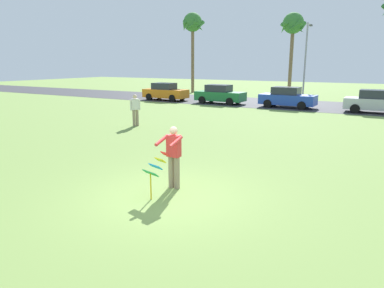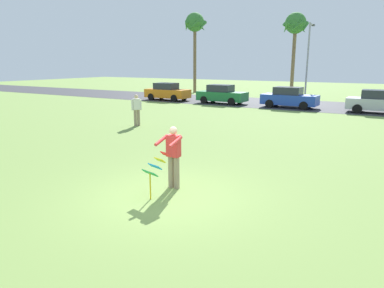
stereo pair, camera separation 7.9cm
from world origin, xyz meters
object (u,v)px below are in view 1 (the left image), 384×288
object	(u,v)px
parked_car_blue	(287,98)
palm_tree_left_near	(193,26)
parked_car_silver	(377,102)
palm_tree_right_near	(293,27)
person_kite_flyer	(173,155)
parked_car_green	(220,95)
person_walker_far	(135,109)
kite_held	(156,168)
parked_car_orange	(165,92)
streetlight_pole	(306,56)

from	to	relation	value
parked_car_blue	palm_tree_left_near	xyz separation A→B (m)	(-13.52, 8.96, 6.75)
parked_car_silver	palm_tree_right_near	distance (m)	14.74
person_kite_flyer	palm_tree_right_near	xyz separation A→B (m)	(-4.51, 29.68, 6.04)
parked_car_silver	palm_tree_right_near	world-z (taller)	palm_tree_right_near
parked_car_green	person_walker_far	size ratio (longest dim) A/B	2.46
palm_tree_left_near	person_walker_far	distance (m)	23.74
palm_tree_left_near	palm_tree_right_near	size ratio (longest dim) A/B	1.07
kite_held	parked_car_green	world-z (taller)	parked_car_green
parked_car_orange	parked_car_blue	xyz separation A→B (m)	(11.38, 0.00, 0.00)
person_kite_flyer	kite_held	distance (m)	0.84
palm_tree_right_near	person_walker_far	xyz separation A→B (m)	(-2.62, -22.42, -6.06)
parked_car_orange	person_walker_far	xyz separation A→B (m)	(6.27, -12.24, 0.16)
parked_car_orange	parked_car_blue	world-z (taller)	same
kite_held	parked_car_silver	world-z (taller)	parked_car_silver
parked_car_blue	person_walker_far	world-z (taller)	person_walker_far
palm_tree_right_near	parked_car_blue	bearing A→B (deg)	-76.31
kite_held	palm_tree_right_near	bearing A→B (deg)	98.39
parked_car_silver	streetlight_pole	size ratio (longest dim) A/B	0.60
person_kite_flyer	kite_held	bearing A→B (deg)	-90.73
parked_car_green	person_walker_far	distance (m)	12.26
kite_held	person_walker_far	world-z (taller)	person_walker_far
person_walker_far	kite_held	bearing A→B (deg)	-48.64
person_kite_flyer	streetlight_pole	bearing A→B (deg)	95.09
palm_tree_left_near	person_walker_far	size ratio (longest dim) A/B	5.19
person_kite_flyer	kite_held	world-z (taller)	person_kite_flyer
person_kite_flyer	palm_tree_left_near	bearing A→B (deg)	118.65
parked_car_orange	parked_car_silver	world-z (taller)	same
streetlight_pole	person_walker_far	xyz separation A→B (m)	(-4.77, -19.33, -3.06)
palm_tree_left_near	palm_tree_right_near	distance (m)	11.12
palm_tree_right_near	streetlight_pole	distance (m)	4.81
person_walker_far	palm_tree_right_near	bearing A→B (deg)	83.33
kite_held	palm_tree_left_near	size ratio (longest dim) A/B	0.13
parked_car_silver	person_kite_flyer	bearing A→B (deg)	-102.01
palm_tree_right_near	person_walker_far	distance (m)	23.37
streetlight_pole	parked_car_silver	bearing A→B (deg)	-47.42
parked_car_blue	palm_tree_left_near	bearing A→B (deg)	146.47
palm_tree_left_near	palm_tree_right_near	bearing A→B (deg)	6.33
parked_car_blue	palm_tree_left_near	size ratio (longest dim) A/B	0.47
kite_held	person_walker_far	distance (m)	10.78
kite_held	streetlight_pole	bearing A→B (deg)	94.91
person_walker_far	parked_car_orange	bearing A→B (deg)	117.14
parked_car_orange	parked_car_silver	distance (m)	17.56
parked_car_green	palm_tree_left_near	distance (m)	13.63
parked_car_orange	palm_tree_right_near	bearing A→B (deg)	48.85
kite_held	parked_car_blue	distance (m)	20.43
parked_car_orange	parked_car_blue	distance (m)	11.38
parked_car_green	palm_tree_left_near	size ratio (longest dim) A/B	0.47
parked_car_blue	parked_car_silver	bearing A→B (deg)	-0.01
person_kite_flyer	palm_tree_right_near	world-z (taller)	palm_tree_right_near
person_kite_flyer	streetlight_pole	distance (m)	26.87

